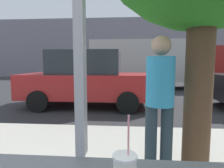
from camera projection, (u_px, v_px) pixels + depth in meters
ground_plane at (122, 94)px, 9.00m from camera, size 60.00×60.00×0.00m
sidewalk_strip at (109, 163)px, 2.65m from camera, size 16.00×2.80×0.11m
building_facade_far at (125, 48)px, 19.71m from camera, size 28.00×1.20×5.98m
parked_car_red at (88, 79)px, 6.34m from camera, size 4.26×2.01×1.84m
box_truck at (153, 62)px, 10.99m from camera, size 7.17×2.44×2.70m
pedestrian at (160, 97)px, 2.18m from camera, size 0.32×0.32×1.63m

